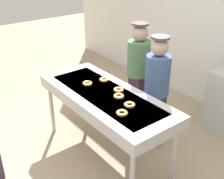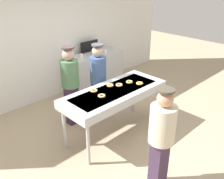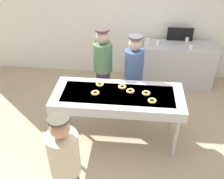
{
  "view_description": "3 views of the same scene",
  "coord_description": "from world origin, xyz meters",
  "px_view_note": "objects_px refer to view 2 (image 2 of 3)",
  "views": [
    {
      "loc": [
        2.6,
        -1.9,
        2.62
      ],
      "look_at": [
        -0.03,
        0.13,
        0.94
      ],
      "focal_mm": 46.17,
      "sensor_mm": 36.0,
      "label": 1
    },
    {
      "loc": [
        -2.91,
        -2.91,
        2.9
      ],
      "look_at": [
        0.01,
        0.07,
        0.92
      ],
      "focal_mm": 40.55,
      "sensor_mm": 36.0,
      "label": 2
    },
    {
      "loc": [
        0.23,
        -3.27,
        3.25
      ],
      "look_at": [
        -0.09,
        -0.01,
        1.02
      ],
      "focal_mm": 41.77,
      "sensor_mm": 36.0,
      "label": 3
    }
  ],
  "objects_px": {
    "fryer_conveyor": "(115,94)",
    "prep_counter": "(96,71)",
    "glazed_donut_2": "(140,83)",
    "customer_waiting": "(161,135)",
    "paper_cup_1": "(73,57)",
    "glazed_donut_5": "(119,85)",
    "glazed_donut_1": "(129,82)",
    "glazed_donut_0": "(94,91)",
    "paper_cup_3": "(95,49)",
    "glazed_donut_3": "(102,96)",
    "paper_cup_2": "(106,52)",
    "paper_cup_0": "(81,56)",
    "worker_baker": "(98,78)",
    "worker_assistant": "(70,81)",
    "menu_display": "(89,46)",
    "glazed_donut_4": "(110,85)"
  },
  "relations": [
    {
      "from": "prep_counter",
      "to": "paper_cup_2",
      "type": "bearing_deg",
      "value": -48.84
    },
    {
      "from": "glazed_donut_1",
      "to": "worker_baker",
      "type": "relative_size",
      "value": 0.08
    },
    {
      "from": "fryer_conveyor",
      "to": "paper_cup_2",
      "type": "relative_size",
      "value": 21.37
    },
    {
      "from": "glazed_donut_1",
      "to": "paper_cup_1",
      "type": "bearing_deg",
      "value": 88.3
    },
    {
      "from": "glazed_donut_2",
      "to": "worker_assistant",
      "type": "xyz_separation_m",
      "value": [
        -0.86,
        1.03,
        -0.02
      ]
    },
    {
      "from": "worker_baker",
      "to": "customer_waiting",
      "type": "distance_m",
      "value": 2.2
    },
    {
      "from": "glazed_donut_2",
      "to": "worker_assistant",
      "type": "height_order",
      "value": "worker_assistant"
    },
    {
      "from": "glazed_donut_1",
      "to": "prep_counter",
      "type": "distance_m",
      "value": 2.03
    },
    {
      "from": "glazed_donut_2",
      "to": "customer_waiting",
      "type": "distance_m",
      "value": 1.59
    },
    {
      "from": "fryer_conveyor",
      "to": "glazed_donut_5",
      "type": "bearing_deg",
      "value": 19.68
    },
    {
      "from": "glazed_donut_0",
      "to": "menu_display",
      "type": "bearing_deg",
      "value": 52.06
    },
    {
      "from": "glazed_donut_0",
      "to": "paper_cup_1",
      "type": "distance_m",
      "value": 1.87
    },
    {
      "from": "paper_cup_2",
      "to": "menu_display",
      "type": "relative_size",
      "value": 0.17
    },
    {
      "from": "fryer_conveyor",
      "to": "prep_counter",
      "type": "xyz_separation_m",
      "value": [
        1.16,
        1.87,
        -0.38
      ]
    },
    {
      "from": "paper_cup_1",
      "to": "glazed_donut_5",
      "type": "bearing_deg",
      "value": -99.23
    },
    {
      "from": "fryer_conveyor",
      "to": "prep_counter",
      "type": "distance_m",
      "value": 2.23
    },
    {
      "from": "glazed_donut_0",
      "to": "paper_cup_3",
      "type": "relative_size",
      "value": 1.38
    },
    {
      "from": "paper_cup_3",
      "to": "menu_display",
      "type": "distance_m",
      "value": 0.19
    },
    {
      "from": "glazed_donut_5",
      "to": "paper_cup_1",
      "type": "relative_size",
      "value": 1.38
    },
    {
      "from": "worker_baker",
      "to": "prep_counter",
      "type": "relative_size",
      "value": 1.05
    },
    {
      "from": "glazed_donut_3",
      "to": "paper_cup_2",
      "type": "distance_m",
      "value": 2.4
    },
    {
      "from": "glazed_donut_2",
      "to": "prep_counter",
      "type": "height_order",
      "value": "glazed_donut_2"
    },
    {
      "from": "prep_counter",
      "to": "paper_cup_3",
      "type": "bearing_deg",
      "value": 48.7
    },
    {
      "from": "prep_counter",
      "to": "menu_display",
      "type": "height_order",
      "value": "menu_display"
    },
    {
      "from": "glazed_donut_3",
      "to": "menu_display",
      "type": "xyz_separation_m",
      "value": [
        1.51,
        2.14,
        0.14
      ]
    },
    {
      "from": "glazed_donut_5",
      "to": "menu_display",
      "type": "distance_m",
      "value": 2.26
    },
    {
      "from": "glazed_donut_3",
      "to": "menu_display",
      "type": "relative_size",
      "value": 0.24
    },
    {
      "from": "glazed_donut_2",
      "to": "glazed_donut_5",
      "type": "height_order",
      "value": "same"
    },
    {
      "from": "paper_cup_1",
      "to": "worker_baker",
      "type": "bearing_deg",
      "value": -102.38
    },
    {
      "from": "glazed_donut_0",
      "to": "menu_display",
      "type": "height_order",
      "value": "menu_display"
    },
    {
      "from": "paper_cup_1",
      "to": "glazed_donut_4",
      "type": "bearing_deg",
      "value": -104.06
    },
    {
      "from": "customer_waiting",
      "to": "glazed_donut_1",
      "type": "bearing_deg",
      "value": 63.21
    },
    {
      "from": "glazed_donut_5",
      "to": "paper_cup_3",
      "type": "distance_m",
      "value": 2.27
    },
    {
      "from": "worker_baker",
      "to": "paper_cup_3",
      "type": "distance_m",
      "value": 1.73
    },
    {
      "from": "customer_waiting",
      "to": "paper_cup_1",
      "type": "relative_size",
      "value": 16.69
    },
    {
      "from": "glazed_donut_0",
      "to": "customer_waiting",
      "type": "height_order",
      "value": "customer_waiting"
    },
    {
      "from": "glazed_donut_1",
      "to": "paper_cup_1",
      "type": "height_order",
      "value": "paper_cup_1"
    },
    {
      "from": "worker_baker",
      "to": "paper_cup_2",
      "type": "xyz_separation_m",
      "value": [
        1.12,
        0.97,
        0.1
      ]
    },
    {
      "from": "fryer_conveyor",
      "to": "paper_cup_2",
      "type": "height_order",
      "value": "paper_cup_2"
    },
    {
      "from": "worker_baker",
      "to": "menu_display",
      "type": "distance_m",
      "value": 1.7
    },
    {
      "from": "glazed_donut_1",
      "to": "glazed_donut_5",
      "type": "distance_m",
      "value": 0.25
    },
    {
      "from": "glazed_donut_2",
      "to": "customer_waiting",
      "type": "relative_size",
      "value": 0.08
    },
    {
      "from": "glazed_donut_3",
      "to": "fryer_conveyor",
      "type": "bearing_deg",
      "value": 6.08
    },
    {
      "from": "worker_assistant",
      "to": "prep_counter",
      "type": "xyz_separation_m",
      "value": [
        1.51,
        0.99,
        -0.46
      ]
    },
    {
      "from": "fryer_conveyor",
      "to": "prep_counter",
      "type": "relative_size",
      "value": 1.33
    },
    {
      "from": "glazed_donut_1",
      "to": "paper_cup_2",
      "type": "bearing_deg",
      "value": 60.87
    },
    {
      "from": "fryer_conveyor",
      "to": "paper_cup_2",
      "type": "xyz_separation_m",
      "value": [
        1.34,
        1.66,
        0.15
      ]
    },
    {
      "from": "glazed_donut_3",
      "to": "worker_assistant",
      "type": "height_order",
      "value": "worker_assistant"
    },
    {
      "from": "glazed_donut_2",
      "to": "paper_cup_0",
      "type": "height_order",
      "value": "paper_cup_0"
    },
    {
      "from": "glazed_donut_2",
      "to": "glazed_donut_3",
      "type": "xyz_separation_m",
      "value": [
        -0.87,
        0.12,
        0.0
      ]
    }
  ]
}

